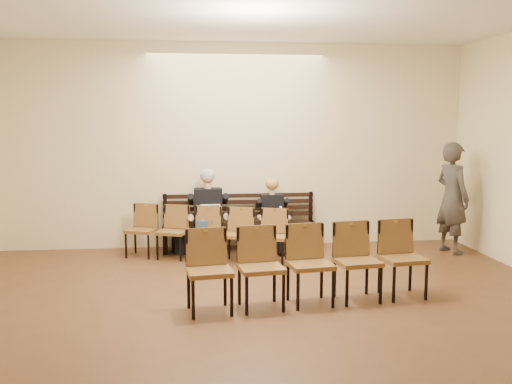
{
  "coord_description": "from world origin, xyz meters",
  "views": [
    {
      "loc": [
        -0.78,
        -4.83,
        2.24
      ],
      "look_at": [
        0.24,
        4.05,
        1.07
      ],
      "focal_mm": 40.0,
      "sensor_mm": 36.0,
      "label": 1
    }
  ],
  "objects_px": {
    "laptop": "(211,221)",
    "water_bottle": "(281,220)",
    "bench": "(240,237)",
    "chair_row_back": "(310,265)",
    "seated_woman": "(273,219)",
    "chair_row_front": "(205,234)",
    "seated_man": "(208,211)",
    "passerby": "(453,190)",
    "bag": "(185,244)"
  },
  "relations": [
    {
      "from": "seated_woman",
      "to": "chair_row_front",
      "type": "height_order",
      "value": "seated_woman"
    },
    {
      "from": "bench",
      "to": "laptop",
      "type": "distance_m",
      "value": 0.71
    },
    {
      "from": "water_bottle",
      "to": "chair_row_front",
      "type": "height_order",
      "value": "chair_row_front"
    },
    {
      "from": "bag",
      "to": "chair_row_front",
      "type": "xyz_separation_m",
      "value": [
        0.31,
        -0.51,
        0.28
      ]
    },
    {
      "from": "seated_man",
      "to": "chair_row_front",
      "type": "relative_size",
      "value": 0.54
    },
    {
      "from": "chair_row_front",
      "to": "chair_row_back",
      "type": "bearing_deg",
      "value": -42.61
    },
    {
      "from": "passerby",
      "to": "bench",
      "type": "bearing_deg",
      "value": 63.02
    },
    {
      "from": "seated_man",
      "to": "seated_woman",
      "type": "distance_m",
      "value": 1.09
    },
    {
      "from": "seated_man",
      "to": "chair_row_back",
      "type": "xyz_separation_m",
      "value": [
        1.13,
        -2.82,
        -0.22
      ]
    },
    {
      "from": "bench",
      "to": "water_bottle",
      "type": "distance_m",
      "value": 0.81
    },
    {
      "from": "seated_woman",
      "to": "chair_row_front",
      "type": "relative_size",
      "value": 0.42
    },
    {
      "from": "water_bottle",
      "to": "passerby",
      "type": "bearing_deg",
      "value": -4.88
    },
    {
      "from": "laptop",
      "to": "chair_row_back",
      "type": "relative_size",
      "value": 0.11
    },
    {
      "from": "bag",
      "to": "chair_row_front",
      "type": "height_order",
      "value": "chair_row_front"
    },
    {
      "from": "laptop",
      "to": "water_bottle",
      "type": "bearing_deg",
      "value": 11.32
    },
    {
      "from": "bench",
      "to": "chair_row_back",
      "type": "xyz_separation_m",
      "value": [
        0.59,
        -2.94,
        0.26
      ]
    },
    {
      "from": "bench",
      "to": "laptop",
      "type": "bearing_deg",
      "value": -144.75
    },
    {
      "from": "bench",
      "to": "bag",
      "type": "xyz_separation_m",
      "value": [
        -0.92,
        -0.14,
        -0.08
      ]
    },
    {
      "from": "seated_woman",
      "to": "bag",
      "type": "xyz_separation_m",
      "value": [
        -1.47,
        -0.02,
        -0.4
      ]
    },
    {
      "from": "seated_woman",
      "to": "bag",
      "type": "bearing_deg",
      "value": -179.39
    },
    {
      "from": "seated_woman",
      "to": "bag",
      "type": "distance_m",
      "value": 1.52
    },
    {
      "from": "seated_woman",
      "to": "chair_row_back",
      "type": "bearing_deg",
      "value": -88.99
    },
    {
      "from": "seated_man",
      "to": "chair_row_front",
      "type": "xyz_separation_m",
      "value": [
        -0.07,
        -0.53,
        -0.27
      ]
    },
    {
      "from": "seated_man",
      "to": "passerby",
      "type": "relative_size",
      "value": 0.66
    },
    {
      "from": "laptop",
      "to": "chair_row_back",
      "type": "xyz_separation_m",
      "value": [
        1.1,
        -2.58,
        -0.09
      ]
    },
    {
      "from": "bench",
      "to": "seated_woman",
      "type": "height_order",
      "value": "seated_woman"
    },
    {
      "from": "laptop",
      "to": "seated_woman",
      "type": "bearing_deg",
      "value": 24.1
    },
    {
      "from": "seated_woman",
      "to": "chair_row_back",
      "type": "height_order",
      "value": "seated_woman"
    },
    {
      "from": "bag",
      "to": "water_bottle",
      "type": "bearing_deg",
      "value": -8.11
    },
    {
      "from": "seated_woman",
      "to": "bench",
      "type": "bearing_deg",
      "value": 167.56
    },
    {
      "from": "bench",
      "to": "chair_row_front",
      "type": "bearing_deg",
      "value": -133.16
    },
    {
      "from": "bag",
      "to": "chair_row_back",
      "type": "bearing_deg",
      "value": -61.55
    },
    {
      "from": "bench",
      "to": "passerby",
      "type": "relative_size",
      "value": 1.23
    },
    {
      "from": "chair_row_back",
      "to": "bench",
      "type": "bearing_deg",
      "value": 94.04
    },
    {
      "from": "laptop",
      "to": "passerby",
      "type": "relative_size",
      "value": 0.15
    },
    {
      "from": "seated_woman",
      "to": "chair_row_front",
      "type": "xyz_separation_m",
      "value": [
        -1.15,
        -0.53,
        -0.12
      ]
    },
    {
      "from": "seated_woman",
      "to": "chair_row_front",
      "type": "distance_m",
      "value": 1.28
    },
    {
      "from": "chair_row_front",
      "to": "passerby",
      "type": "bearing_deg",
      "value": 20.35
    },
    {
      "from": "seated_man",
      "to": "seated_woman",
      "type": "bearing_deg",
      "value": 0.0
    },
    {
      "from": "passerby",
      "to": "chair_row_back",
      "type": "xyz_separation_m",
      "value": [
        -2.87,
        -2.34,
        -0.58
      ]
    },
    {
      "from": "bench",
      "to": "chair_row_front",
      "type": "distance_m",
      "value": 0.91
    },
    {
      "from": "water_bottle",
      "to": "chair_row_back",
      "type": "height_order",
      "value": "chair_row_back"
    },
    {
      "from": "seated_man",
      "to": "chair_row_back",
      "type": "bearing_deg",
      "value": -68.11
    },
    {
      "from": "seated_woman",
      "to": "passerby",
      "type": "bearing_deg",
      "value": -9.32
    },
    {
      "from": "bench",
      "to": "laptop",
      "type": "relative_size",
      "value": 8.03
    },
    {
      "from": "bench",
      "to": "water_bottle",
      "type": "bearing_deg",
      "value": -29.27
    },
    {
      "from": "passerby",
      "to": "chair_row_front",
      "type": "xyz_separation_m",
      "value": [
        -4.08,
        -0.05,
        -0.63
      ]
    },
    {
      "from": "seated_man",
      "to": "water_bottle",
      "type": "bearing_deg",
      "value": -11.44
    },
    {
      "from": "chair_row_front",
      "to": "bag",
      "type": "bearing_deg",
      "value": 141.12
    },
    {
      "from": "laptop",
      "to": "water_bottle",
      "type": "relative_size",
      "value": 1.41
    }
  ]
}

